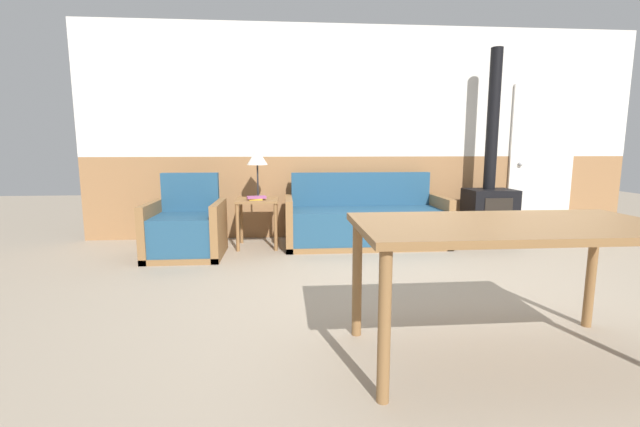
# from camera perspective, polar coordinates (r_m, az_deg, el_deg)

# --- Properties ---
(ground_plane) EXTENTS (16.00, 16.00, 0.00)m
(ground_plane) POSITION_cam_1_polar(r_m,az_deg,el_deg) (3.36, 14.30, -11.97)
(ground_plane) COLOR gray
(wall_back) EXTENTS (7.20, 0.06, 2.70)m
(wall_back) POSITION_cam_1_polar(r_m,az_deg,el_deg) (5.69, 6.03, 10.53)
(wall_back) COLOR #996B42
(wall_back) RESTS_ON ground_plane
(couch) EXTENTS (1.92, 0.78, 0.86)m
(couch) POSITION_cam_1_polar(r_m,az_deg,el_deg) (5.20, 6.02, -1.26)
(couch) COLOR olive
(couch) RESTS_ON ground_plane
(armchair) EXTENTS (0.79, 0.75, 0.89)m
(armchair) POSITION_cam_1_polar(r_m,az_deg,el_deg) (4.86, -17.42, -2.24)
(armchair) COLOR olive
(armchair) RESTS_ON ground_plane
(side_table) EXTENTS (0.49, 0.49, 0.57)m
(side_table) POSITION_cam_1_polar(r_m,az_deg,el_deg) (5.10, -8.34, 0.72)
(side_table) COLOR olive
(side_table) RESTS_ON ground_plane
(table_lamp) EXTENTS (0.24, 0.24, 0.59)m
(table_lamp) POSITION_cam_1_polar(r_m,az_deg,el_deg) (5.13, -8.37, 7.30)
(table_lamp) COLOR #262628
(table_lamp) RESTS_ON side_table
(book_stack) EXTENTS (0.23, 0.17, 0.04)m
(book_stack) POSITION_cam_1_polar(r_m,az_deg,el_deg) (4.99, -8.49, 2.07)
(book_stack) COLOR gold
(book_stack) RESTS_ON side_table
(dining_table) EXTENTS (1.67, 0.85, 0.78)m
(dining_table) POSITION_cam_1_polar(r_m,az_deg,el_deg) (2.54, 24.04, -2.91)
(dining_table) COLOR olive
(dining_table) RESTS_ON ground_plane
(wood_stove) EXTENTS (0.58, 0.47, 2.36)m
(wood_stove) POSITION_cam_1_polar(r_m,az_deg,el_deg) (5.76, 21.71, 2.43)
(wood_stove) COLOR black
(wood_stove) RESTS_ON ground_plane
(entry_door) EXTENTS (0.89, 0.09, 1.99)m
(entry_door) POSITION_cam_1_polar(r_m,az_deg,el_deg) (6.53, 27.39, 6.26)
(entry_door) COLOR silver
(entry_door) RESTS_ON ground_plane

